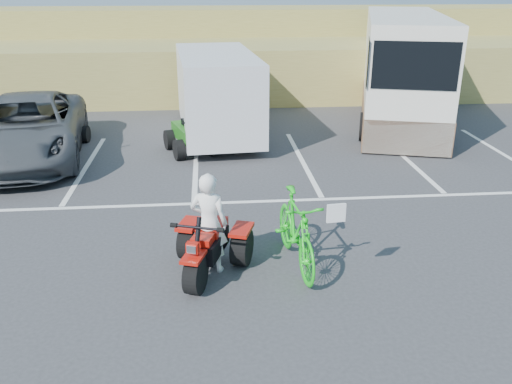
{
  "coord_description": "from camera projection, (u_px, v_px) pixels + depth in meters",
  "views": [
    {
      "loc": [
        0.36,
        -7.98,
        4.37
      ],
      "look_at": [
        1.11,
        0.44,
        1.0
      ],
      "focal_mm": 38.0,
      "sensor_mm": 36.0,
      "label": 1
    }
  ],
  "objects": [
    {
      "name": "ground",
      "position": [
        192.0,
        260.0,
        8.97
      ],
      "size": [
        100.0,
        100.0,
        0.0
      ],
      "primitive_type": "plane",
      "color": "#343436",
      "rests_on": "ground"
    },
    {
      "name": "parking_stripes",
      "position": [
        232.0,
        175.0,
        12.81
      ],
      "size": [
        28.0,
        5.16,
        0.01
      ],
      "color": "white",
      "rests_on": "ground"
    },
    {
      "name": "grass_embankment",
      "position": [
        198.0,
        52.0,
        22.77
      ],
      "size": [
        40.0,
        8.5,
        3.1
      ],
      "color": "olive",
      "rests_on": "ground"
    },
    {
      "name": "red_trike_atv",
      "position": [
        208.0,
        274.0,
        8.56
      ],
      "size": [
        1.62,
        1.87,
        1.03
      ],
      "primitive_type": null,
      "rotation": [
        0.0,
        0.0,
        -0.32
      ],
      "color": "#B1130A",
      "rests_on": "ground"
    },
    {
      "name": "rider",
      "position": [
        209.0,
        223.0,
        8.4
      ],
      "size": [
        0.69,
        0.56,
        1.63
      ],
      "primitive_type": "imported",
      "rotation": [
        0.0,
        0.0,
        2.82
      ],
      "color": "white",
      "rests_on": "ground"
    },
    {
      "name": "green_dirt_bike",
      "position": [
        296.0,
        230.0,
        8.6
      ],
      "size": [
        0.8,
        2.11,
        1.24
      ],
      "primitive_type": "imported",
      "rotation": [
        0.0,
        0.0,
        0.11
      ],
      "color": "#14BF19",
      "rests_on": "ground"
    },
    {
      "name": "grey_pickup",
      "position": [
        27.0,
        128.0,
        13.74
      ],
      "size": [
        3.4,
        6.01,
        1.58
      ],
      "primitive_type": "imported",
      "rotation": [
        0.0,
        0.0,
        0.14
      ],
      "color": "#43464A",
      "rests_on": "ground"
    },
    {
      "name": "cargo_trailer",
      "position": [
        217.0,
        92.0,
        15.51
      ],
      "size": [
        2.46,
        5.28,
        2.39
      ],
      "rotation": [
        0.0,
        0.0,
        0.08
      ],
      "color": "silver",
      "rests_on": "ground"
    },
    {
      "name": "rv_motorhome",
      "position": [
        400.0,
        74.0,
        17.71
      ],
      "size": [
        4.64,
        9.3,
        3.25
      ],
      "rotation": [
        0.0,
        0.0,
        -0.27
      ],
      "color": "silver",
      "rests_on": "ground"
    },
    {
      "name": "quad_atv_blue",
      "position": [
        67.0,
        147.0,
        14.97
      ],
      "size": [
        1.12,
        1.43,
        0.88
      ],
      "primitive_type": null,
      "rotation": [
        0.0,
        0.0,
        -0.09
      ],
      "color": "navy",
      "rests_on": "ground"
    },
    {
      "name": "quad_atv_green",
      "position": [
        191.0,
        152.0,
        14.5
      ],
      "size": [
        1.54,
        1.79,
        0.99
      ],
      "primitive_type": null,
      "rotation": [
        0.0,
        0.0,
        0.3
      ],
      "color": "#1B5C15",
      "rests_on": "ground"
    }
  ]
}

